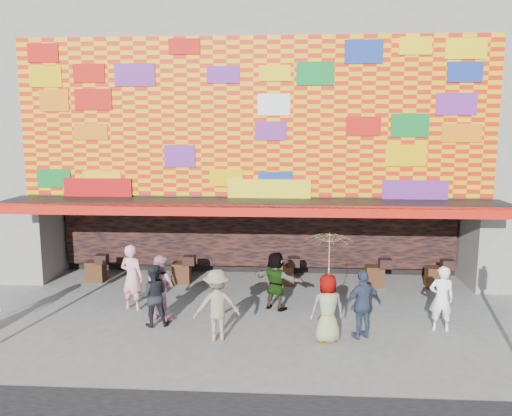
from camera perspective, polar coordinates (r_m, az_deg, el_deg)
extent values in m
plane|color=slate|center=(12.83, -1.48, -14.95)|extent=(90.00, 90.00, 0.00)
cube|color=gray|center=(19.74, 0.51, 12.78)|extent=(15.00, 8.00, 7.00)
cube|color=black|center=(21.03, 0.63, -1.12)|extent=(15.00, 6.00, 3.00)
cube|color=gray|center=(19.01, -22.62, -2.93)|extent=(0.40, 2.00, 3.00)
cube|color=gray|center=(18.19, 23.61, -3.50)|extent=(0.40, 2.00, 3.00)
cube|color=black|center=(15.27, -0.42, 0.71)|extent=(15.20, 1.60, 0.12)
cube|color=red|center=(14.52, -0.63, -0.32)|extent=(15.20, 0.04, 0.35)
cube|color=#FFB600|center=(15.67, -0.29, 10.27)|extent=(14.80, 0.08, 4.90)
cube|color=black|center=(17.93, 0.12, -2.74)|extent=(14.00, 0.25, 2.50)
imported|color=pink|center=(15.01, -14.00, -7.67)|extent=(0.80, 0.64, 1.93)
imported|color=black|center=(13.72, -11.66, -9.73)|extent=(0.95, 0.81, 1.68)
imported|color=gray|center=(12.61, -4.50, -10.99)|extent=(1.31, 0.98, 1.80)
imported|color=#303C55|center=(12.97, 12.12, -10.72)|extent=(1.11, 0.81, 1.75)
imported|color=gray|center=(14.63, 2.27, -8.30)|extent=(1.64, 1.19, 1.71)
imported|color=gray|center=(12.62, 8.18, -11.26)|extent=(0.94, 0.74, 1.71)
imported|color=white|center=(13.98, 20.43, -9.67)|extent=(0.66, 0.46, 1.73)
imported|color=pink|center=(14.15, -10.86, -8.87)|extent=(1.10, 1.03, 1.80)
imported|color=#D0BA83|center=(12.22, 8.33, -5.20)|extent=(1.53, 1.54, 1.06)
cylinder|color=#4C3326|center=(12.49, 8.22, -9.56)|extent=(0.02, 0.02, 1.00)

